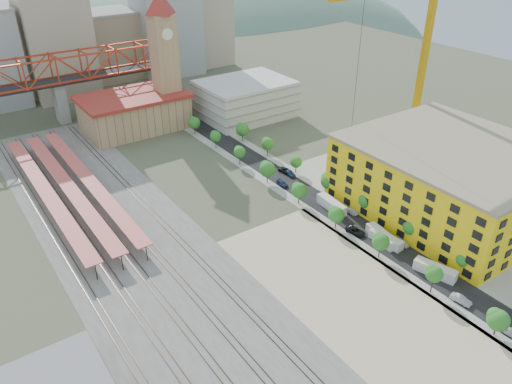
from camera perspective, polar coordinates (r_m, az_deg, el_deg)
ground at (r=131.11m, az=2.69°, el=-3.61°), size 400.00×400.00×0.00m
ballast_strip at (r=130.19m, az=-14.92°, el=-4.98°), size 36.00×165.00×0.06m
dirt_lot at (r=110.53m, az=11.10°, el=-11.59°), size 28.00×67.00×0.06m
street_asphalt at (r=149.71m, az=4.11°, el=0.92°), size 12.00×170.00×0.06m
sidewalk_west at (r=146.72m, az=2.43°, el=0.33°), size 3.00×170.00×0.04m
sidewalk_east at (r=152.85m, az=5.73°, el=1.49°), size 3.00×170.00×0.04m
construction_pad at (r=149.09m, az=21.45°, el=-1.40°), size 50.00×90.00×0.06m
rail_tracks at (r=129.70m, az=-15.67°, el=-5.18°), size 26.56×160.00×0.18m
platform_canopies at (r=150.24m, az=-20.74°, el=0.74°), size 16.00×80.00×4.12m
station_hall at (r=191.05m, az=-13.71°, el=8.90°), size 38.00×24.00×13.10m
clock_tower at (r=187.68m, az=-10.51°, el=15.94°), size 12.00×12.00×52.00m
parking_garage at (r=198.40m, az=-1.24°, el=10.62°), size 34.00×26.00×14.00m
truss_bridge at (r=203.04m, az=-22.01°, el=12.47°), size 94.00×9.60×25.60m
construction_building at (r=142.47m, az=21.44°, el=1.47°), size 44.60×50.60×18.80m
street_trees at (r=143.15m, az=6.59°, el=-0.68°), size 15.40×124.40×8.00m
skyline at (r=245.56m, az=-17.06°, el=16.97°), size 133.00×46.00×60.00m
distant_hills at (r=394.47m, az=-15.53°, el=6.04°), size 647.00×264.00×227.00m
tower_crane at (r=162.16m, az=18.17°, el=16.27°), size 57.79×4.40×61.68m
site_trailer_a at (r=120.12m, az=19.79°, el=-8.41°), size 5.02×9.83×2.60m
site_trailer_b at (r=127.52m, az=14.18°, el=-4.96°), size 3.99×10.03×2.67m
site_trailer_c at (r=126.89m, az=14.62°, el=-5.28°), size 3.23×9.17×2.46m
site_trailer_d at (r=137.83m, az=8.62°, el=-1.46°), size 3.38×10.23×2.75m
car_0 at (r=111.61m, az=26.90°, el=-13.97°), size 2.00×4.31×1.43m
car_1 at (r=114.94m, az=22.36°, el=-11.32°), size 2.18×4.59×1.45m
car_2 at (r=129.14m, az=11.31°, el=-4.42°), size 3.22×5.56×1.46m
car_3 at (r=148.30m, az=3.02°, el=0.94°), size 2.07×4.65×1.33m
car_4 at (r=127.83m, az=16.42°, el=-5.60°), size 1.97×3.96×1.30m
car_5 at (r=137.28m, az=10.82°, el=-2.14°), size 1.91×4.46×1.43m
car_6 at (r=155.87m, az=3.38°, el=2.47°), size 3.00×5.36×1.42m
car_7 at (r=154.20m, az=3.93°, el=2.13°), size 2.69×5.13×1.42m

